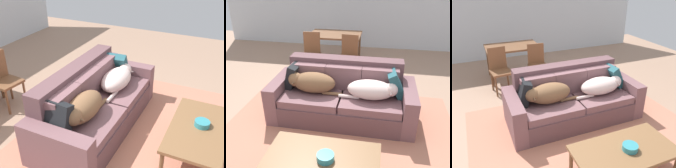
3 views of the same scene
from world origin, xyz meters
TOP-DOWN VIEW (x-y plane):
  - ground_plane at (0.00, 0.00)m, footprint 10.00×10.00m
  - area_rug at (0.24, -0.51)m, footprint 3.45×3.18m
  - couch at (0.24, 0.25)m, footprint 2.20×0.93m
  - dog_on_left_cushion at (-0.23, 0.13)m, footprint 0.84×0.36m
  - dog_on_right_cushion at (0.70, 0.10)m, footprint 0.85×0.38m
  - throw_pillow_by_left_arm at (-0.56, 0.29)m, footprint 0.26×0.41m
  - throw_pillow_by_right_arm at (1.04, 0.30)m, footprint 0.33×0.43m
  - coffee_table at (0.26, -1.18)m, footprint 1.22×0.66m
  - bowl_on_coffee_table at (0.31, -1.21)m, footprint 0.18×0.18m
  - dining_chair_near_right at (0.10, 1.80)m, footprint 0.44×0.44m

SIDE VIEW (x-z plane):
  - ground_plane at x=0.00m, z-range 0.00..0.00m
  - area_rug at x=0.24m, z-range 0.00..0.01m
  - couch at x=0.24m, z-range -0.11..0.78m
  - coffee_table at x=0.26m, z-range 0.16..0.57m
  - bowl_on_coffee_table at x=0.31m, z-range 0.41..0.48m
  - dining_chair_near_right at x=0.10m, z-range 0.05..0.95m
  - dog_on_right_cushion at x=0.70m, z-range 0.45..0.72m
  - dog_on_left_cushion at x=-0.23m, z-range 0.45..0.77m
  - throw_pillow_by_left_arm at x=-0.56m, z-range 0.42..0.83m
  - throw_pillow_by_right_arm at x=1.04m, z-range 0.42..0.84m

